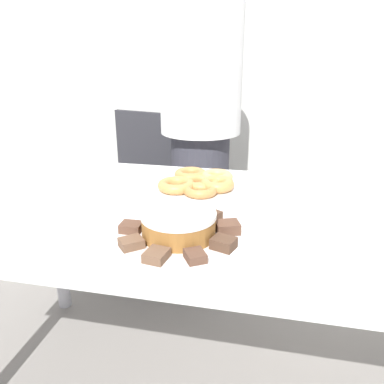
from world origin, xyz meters
The scene contains 22 objects.
wall_back centered at (0.00, 1.52, 1.30)m, with size 8.00×0.05×2.60m.
table centered at (0.00, 0.00, 0.65)m, with size 1.68×0.85×0.74m.
person_standing centered at (-0.17, 0.73, 0.89)m, with size 0.38×0.38×1.69m.
office_chair_left centered at (-0.57, 0.85, 0.41)m, with size 0.54×0.54×0.88m.
plate_cake centered at (-0.04, -0.21, 0.75)m, with size 0.34×0.34×0.01m.
plate_donuts centered at (-0.05, 0.16, 0.75)m, with size 0.32×0.32×0.01m.
frosted_cake centered at (-0.04, -0.21, 0.78)m, with size 0.19×0.19×0.06m.
lamington_0 centered at (-0.17, -0.21, 0.76)m, with size 0.06×0.05×0.02m.
lamington_1 centered at (-0.14, -0.29, 0.76)m, with size 0.07×0.07×0.02m.
lamington_2 centered at (-0.06, -0.33, 0.76)m, with size 0.06×0.06×0.02m.
lamington_3 centered at (0.02, -0.31, 0.76)m, with size 0.06×0.06×0.02m.
lamington_4 centered at (0.08, -0.25, 0.76)m, with size 0.07×0.06×0.03m.
lamington_5 centered at (0.07, -0.16, 0.76)m, with size 0.07×0.07×0.03m.
lamington_6 centered at (0.02, -0.10, 0.76)m, with size 0.07×0.07×0.02m.
lamington_7 centered at (-0.07, -0.08, 0.76)m, with size 0.05×0.05×0.03m.
lamington_8 centered at (-0.14, -0.13, 0.76)m, with size 0.06×0.06×0.03m.
donut_0 centered at (-0.05, 0.16, 0.77)m, with size 0.12×0.12×0.03m.
donut_1 centered at (-0.13, 0.12, 0.77)m, with size 0.13×0.13×0.03m.
donut_2 centered at (-0.05, 0.09, 0.76)m, with size 0.11×0.11×0.03m.
donut_3 centered at (0.00, 0.15, 0.77)m, with size 0.12×0.12×0.04m.
donut_4 centered at (-0.01, 0.24, 0.77)m, with size 0.12×0.12×0.04m.
donut_5 centered at (-0.11, 0.24, 0.77)m, with size 0.12×0.12×0.03m.
Camera 1 is at (0.17, -1.03, 1.18)m, focal length 35.00 mm.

